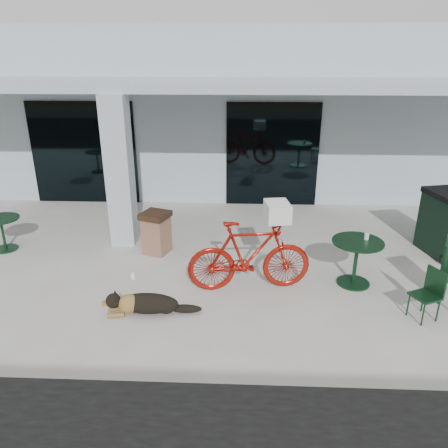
{
  "coord_description": "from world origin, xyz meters",
  "views": [
    {
      "loc": [
        1.03,
        -6.33,
        3.9
      ],
      "look_at": [
        0.71,
        0.93,
        1.0
      ],
      "focal_mm": 35.0,
      "sensor_mm": 36.0,
      "label": 1
    }
  ],
  "objects_px": {
    "bicycle": "(249,256)",
    "trash_receptacle": "(156,233)",
    "cafe_chair_far_b": "(425,295)",
    "dog": "(147,302)",
    "cafe_table_far": "(355,263)",
    "cafe_table_near": "(3,234)"
  },
  "relations": [
    {
      "from": "cafe_chair_far_b",
      "to": "trash_receptacle",
      "type": "distance_m",
      "value": 5.07
    },
    {
      "from": "trash_receptacle",
      "to": "cafe_table_far",
      "type": "bearing_deg",
      "value": -17.01
    },
    {
      "from": "cafe_table_far",
      "to": "trash_receptacle",
      "type": "distance_m",
      "value": 3.93
    },
    {
      "from": "bicycle",
      "to": "trash_receptacle",
      "type": "xyz_separation_m",
      "value": [
        -1.88,
        1.4,
        -0.2
      ]
    },
    {
      "from": "bicycle",
      "to": "cafe_table_near",
      "type": "xyz_separation_m",
      "value": [
        -5.09,
        1.4,
        -0.28
      ]
    },
    {
      "from": "trash_receptacle",
      "to": "bicycle",
      "type": "bearing_deg",
      "value": -36.69
    },
    {
      "from": "cafe_chair_far_b",
      "to": "trash_receptacle",
      "type": "bearing_deg",
      "value": -140.7
    },
    {
      "from": "bicycle",
      "to": "trash_receptacle",
      "type": "height_order",
      "value": "bicycle"
    },
    {
      "from": "dog",
      "to": "cafe_table_near",
      "type": "height_order",
      "value": "cafe_table_near"
    },
    {
      "from": "bicycle",
      "to": "dog",
      "type": "bearing_deg",
      "value": 109.37
    },
    {
      "from": "trash_receptacle",
      "to": "cafe_chair_far_b",
      "type": "bearing_deg",
      "value": -25.77
    },
    {
      "from": "bicycle",
      "to": "cafe_chair_far_b",
      "type": "xyz_separation_m",
      "value": [
        2.69,
        -0.81,
        -0.23
      ]
    },
    {
      "from": "trash_receptacle",
      "to": "dog",
      "type": "bearing_deg",
      "value": -83.17
    },
    {
      "from": "dog",
      "to": "cafe_table_near",
      "type": "relative_size",
      "value": 1.52
    },
    {
      "from": "dog",
      "to": "cafe_chair_far_b",
      "type": "xyz_separation_m",
      "value": [
        4.3,
        0.03,
        0.22
      ]
    },
    {
      "from": "cafe_table_far",
      "to": "cafe_chair_far_b",
      "type": "bearing_deg",
      "value": -52.47
    },
    {
      "from": "cafe_table_near",
      "to": "cafe_chair_far_b",
      "type": "height_order",
      "value": "cafe_chair_far_b"
    },
    {
      "from": "dog",
      "to": "cafe_table_far",
      "type": "distance_m",
      "value": 3.66
    },
    {
      "from": "dog",
      "to": "cafe_chair_far_b",
      "type": "bearing_deg",
      "value": -9.07
    },
    {
      "from": "bicycle",
      "to": "cafe_table_near",
      "type": "distance_m",
      "value": 5.29
    },
    {
      "from": "cafe_chair_far_b",
      "to": "trash_receptacle",
      "type": "relative_size",
      "value": 0.94
    },
    {
      "from": "dog",
      "to": "cafe_table_far",
      "type": "height_order",
      "value": "cafe_table_far"
    }
  ]
}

